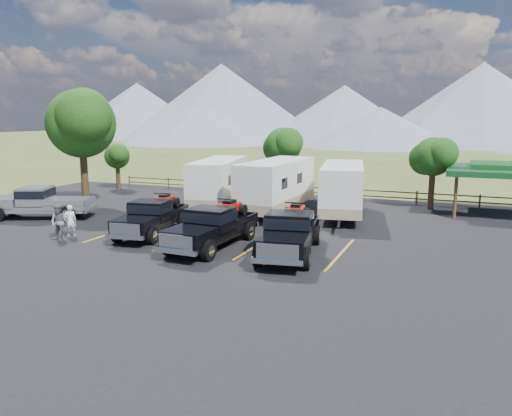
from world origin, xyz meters
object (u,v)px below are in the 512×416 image
at_px(trailer_right, 342,190).
at_px(person_a, 70,221).
at_px(pavilion, 501,170).
at_px(trailer_left, 219,183).
at_px(rig_left, 152,216).
at_px(person_b, 59,222).
at_px(rig_center, 213,226).
at_px(trailer_center, 276,186).
at_px(rig_right, 290,231).
at_px(pickup_silver, 39,202).
at_px(tree_big_nw, 81,124).

relative_size(trailer_right, person_a, 5.60).
height_order(pavilion, trailer_left, trailer_left).
distance_m(rig_left, trailer_right, 11.54).
distance_m(trailer_left, person_b, 11.42).
distance_m(rig_center, trailer_center, 8.67).
height_order(rig_right, pickup_silver, rig_right).
relative_size(rig_center, person_a, 3.85).
bearing_deg(pickup_silver, rig_left, 61.73).
relative_size(rig_left, rig_right, 0.93).
height_order(rig_right, trailer_left, trailer_left).
bearing_deg(tree_big_nw, person_b, -56.50).
relative_size(rig_center, pickup_silver, 0.95).
xyz_separation_m(tree_big_nw, person_b, (5.16, -7.80, -4.66)).
xyz_separation_m(rig_center, person_b, (-7.58, -1.74, -0.12)).
bearing_deg(person_b, rig_left, 27.93).
relative_size(tree_big_nw, trailer_right, 0.85).
bearing_deg(pickup_silver, tree_big_nw, 158.73).
xyz_separation_m(rig_left, trailer_center, (4.07, 7.51, 0.80)).
bearing_deg(person_a, tree_big_nw, -94.55).
relative_size(trailer_left, person_b, 5.20).
bearing_deg(rig_center, person_a, -170.59).
bearing_deg(trailer_right, rig_right, -102.33).
height_order(tree_big_nw, rig_left, tree_big_nw).
distance_m(rig_center, rig_right, 3.73).
distance_m(tree_big_nw, person_a, 9.94).
bearing_deg(rig_left, person_b, -149.51).
relative_size(pavilion, trailer_right, 0.67).
bearing_deg(rig_right, trailer_right, 78.73).
xyz_separation_m(pavilion, trailer_center, (-12.82, -5.39, -0.99)).
height_order(pavilion, person_b, pavilion).
xyz_separation_m(rig_left, pickup_silver, (-8.54, 0.82, 0.04)).
xyz_separation_m(trailer_right, person_b, (-11.54, -11.10, -0.78)).
bearing_deg(rig_left, pickup_silver, 165.62).
xyz_separation_m(rig_left, trailer_right, (8.05, 8.24, 0.72)).
bearing_deg(pickup_silver, trailer_left, 107.98).
relative_size(tree_big_nw, person_b, 4.38).
height_order(trailer_left, person_b, trailer_left).
bearing_deg(person_a, trailer_right, -178.86).
bearing_deg(rig_left, trailer_center, 52.65).
bearing_deg(pickup_silver, trailer_center, 95.15).
xyz_separation_m(trailer_center, pickup_silver, (-12.61, -6.69, -0.76)).
xyz_separation_m(rig_left, rig_center, (4.09, -1.12, 0.05)).
height_order(rig_center, pickup_silver, rig_center).
relative_size(rig_right, pickup_silver, 0.99).
relative_size(trailer_left, trailer_center, 0.97).
bearing_deg(pavilion, person_a, -143.59).
height_order(trailer_center, trailer_right, trailer_center).
bearing_deg(rig_right, pavilion, 46.96).
distance_m(tree_big_nw, pickup_silver, 6.14).
distance_m(trailer_right, pickup_silver, 18.19).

